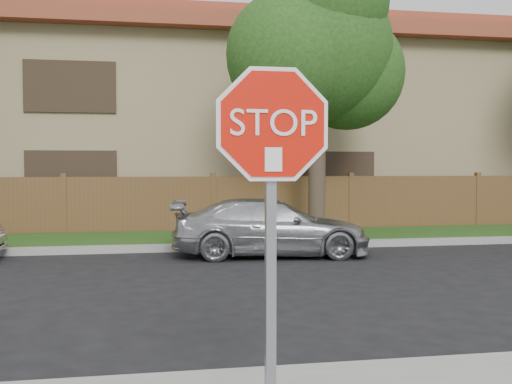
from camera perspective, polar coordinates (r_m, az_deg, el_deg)
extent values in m
plane|color=black|center=(5.78, 8.26, -16.63)|extent=(90.00, 90.00, 0.00)
cube|color=gray|center=(13.56, -2.65, -5.21)|extent=(70.00, 0.30, 0.15)
cube|color=#1E4714|center=(15.19, -3.45, -4.44)|extent=(70.00, 3.00, 0.12)
cube|color=brown|center=(16.71, -4.08, -1.27)|extent=(70.00, 0.12, 1.60)
cube|color=#9A865F|center=(22.28, -5.60, 5.32)|extent=(34.00, 8.00, 6.00)
cube|color=brown|center=(22.67, -5.64, 13.56)|extent=(35.20, 9.20, 0.50)
cube|color=brown|center=(22.79, -5.64, 15.04)|extent=(33.00, 5.50, 0.70)
cylinder|color=#382B21|center=(15.47, 5.83, 2.73)|extent=(0.44, 0.44, 3.92)
sphere|color=#1E3F13|center=(15.76, 5.87, 13.48)|extent=(3.80, 3.80, 3.80)
sphere|color=#1E3F13|center=(16.21, 8.69, 11.15)|extent=(3.00, 3.00, 3.00)
sphere|color=#1E3F13|center=(15.13, 3.30, 12.87)|extent=(3.20, 3.20, 3.20)
sphere|color=#1E3F13|center=(15.49, 7.28, 17.66)|extent=(2.80, 2.80, 2.80)
cube|color=gray|center=(3.87, 1.39, -7.00)|extent=(0.06, 0.06, 2.30)
cylinder|color=white|center=(3.77, 1.60, 6.46)|extent=(1.01, 0.02, 1.01)
cylinder|color=red|center=(3.75, 1.64, 6.48)|extent=(0.93, 0.02, 0.93)
cube|color=white|center=(3.73, 1.68, 3.12)|extent=(0.11, 0.00, 0.15)
imported|color=#9FA1A6|center=(12.58, 1.43, -3.40)|extent=(4.29, 2.09, 1.20)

